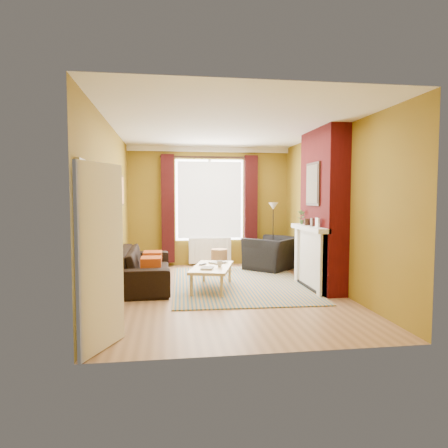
{
  "coord_description": "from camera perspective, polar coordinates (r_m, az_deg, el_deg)",
  "views": [
    {
      "loc": [
        -0.98,
        -6.7,
        1.64
      ],
      "look_at": [
        0.0,
        0.25,
        1.15
      ],
      "focal_mm": 32.0,
      "sensor_mm": 36.0,
      "label": 1
    }
  ],
  "objects": [
    {
      "name": "book_b",
      "position": [
        7.44,
        -1.41,
        -5.4
      ],
      "size": [
        0.37,
        0.36,
        0.02
      ],
      "primitive_type": "imported",
      "rotation": [
        0.0,
        0.0,
        -0.95
      ],
      "color": "#999999",
      "rests_on": "coffee_table"
    },
    {
      "name": "armchair",
      "position": [
        9.02,
        6.91,
        -4.18
      ],
      "size": [
        1.47,
        1.48,
        0.72
      ],
      "primitive_type": "imported",
      "rotation": [
        0.0,
        0.0,
        3.96
      ],
      "color": "black",
      "rests_on": "ground"
    },
    {
      "name": "sofa",
      "position": [
        7.54,
        -11.31,
        -6.01
      ],
      "size": [
        0.94,
        2.35,
        0.68
      ],
      "primitive_type": "imported",
      "rotation": [
        0.0,
        0.0,
        1.58
      ],
      "color": "black",
      "rests_on": "ground"
    },
    {
      "name": "room_walls",
      "position": [
        7.17,
        5.03,
        1.94
      ],
      "size": [
        3.82,
        5.54,
        2.83
      ],
      "color": "olive",
      "rests_on": "ground"
    },
    {
      "name": "tv_remote",
      "position": [
        7.18,
        -3.05,
        -5.75
      ],
      "size": [
        0.14,
        0.17,
        0.02
      ],
      "rotation": [
        0.0,
        0.0,
        -0.63
      ],
      "color": "#232326",
      "rests_on": "coffee_table"
    },
    {
      "name": "striped_rug",
      "position": [
        7.58,
        2.16,
        -8.44
      ],
      "size": [
        2.55,
        3.45,
        0.02
      ],
      "rotation": [
        0.0,
        0.0,
        -0.03
      ],
      "color": "#2D5C7E",
      "rests_on": "ground"
    },
    {
      "name": "ground",
      "position": [
        6.97,
        0.29,
        -9.62
      ],
      "size": [
        5.5,
        5.5,
        0.0
      ],
      "primitive_type": "plane",
      "color": "olive",
      "rests_on": "ground"
    },
    {
      "name": "coffee_table",
      "position": [
        7.04,
        -1.73,
        -6.39
      ],
      "size": [
        0.93,
        1.36,
        0.41
      ],
      "rotation": [
        0.0,
        0.0,
        -0.27
      ],
      "color": "#D4B87A",
      "rests_on": "ground"
    },
    {
      "name": "mug",
      "position": [
        6.99,
        -0.62,
        -5.69
      ],
      "size": [
        0.14,
        0.14,
        0.1
      ],
      "primitive_type": "imported",
      "rotation": [
        0.0,
        0.0,
        -0.5
      ],
      "color": "#999999",
      "rests_on": "coffee_table"
    },
    {
      "name": "wicker_stool",
      "position": [
        8.98,
        -0.7,
        -5.05
      ],
      "size": [
        0.48,
        0.48,
        0.46
      ],
      "rotation": [
        0.0,
        0.0,
        -0.41
      ],
      "color": "#966941",
      "rests_on": "ground"
    },
    {
      "name": "floor_lamp",
      "position": [
        9.27,
        7.04,
        1.11
      ],
      "size": [
        0.22,
        0.22,
        1.49
      ],
      "rotation": [
        0.0,
        0.0,
        -0.01
      ],
      "color": "black",
      "rests_on": "ground"
    },
    {
      "name": "book_a",
      "position": [
        6.81,
        -3.25,
        -6.28
      ],
      "size": [
        0.26,
        0.31,
        0.03
      ],
      "primitive_type": "imported",
      "rotation": [
        0.0,
        0.0,
        -0.27
      ],
      "color": "#999999",
      "rests_on": "coffee_table"
    }
  ]
}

